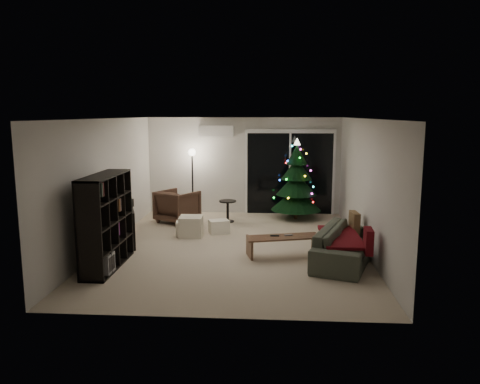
% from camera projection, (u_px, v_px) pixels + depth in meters
% --- Properties ---
extents(room, '(6.50, 7.51, 2.60)m').
position_uv_depth(room, '(259.00, 185.00, 10.47)').
color(room, beige).
rests_on(room, ground).
extents(bookshelf, '(0.63, 1.64, 1.60)m').
position_uv_depth(bookshelf, '(95.00, 221.00, 7.89)').
color(bookshelf, black).
rests_on(bookshelf, floor).
extents(media_cabinet, '(0.80, 1.25, 0.73)m').
position_uv_depth(media_cabinet, '(123.00, 226.00, 9.37)').
color(media_cabinet, black).
rests_on(media_cabinet, floor).
extents(stereo, '(0.37, 0.44, 0.16)m').
position_uv_depth(stereo, '(122.00, 204.00, 9.30)').
color(stereo, black).
rests_on(stereo, media_cabinet).
extents(armchair, '(1.15, 1.16, 0.78)m').
position_uv_depth(armchair, '(177.00, 206.00, 11.27)').
color(armchair, '#4B2E23').
rests_on(armchair, floor).
extents(ottoman, '(0.50, 0.50, 0.43)m').
position_uv_depth(ottoman, '(191.00, 226.00, 9.98)').
color(ottoman, white).
rests_on(ottoman, floor).
extents(cardboard_box_a, '(0.48, 0.39, 0.31)m').
position_uv_depth(cardboard_box_a, '(186.00, 228.00, 10.04)').
color(cardboard_box_a, '#FDF4CF').
rests_on(cardboard_box_a, floor).
extents(cardboard_box_b, '(0.50, 0.44, 0.29)m').
position_uv_depth(cardboard_box_b, '(219.00, 227.00, 10.24)').
color(cardboard_box_b, '#FDF4CF').
rests_on(cardboard_box_b, floor).
extents(side_table, '(0.49, 0.49, 0.52)m').
position_uv_depth(side_table, '(228.00, 211.00, 11.32)').
color(side_table, black).
rests_on(side_table, floor).
extents(floor_lamp, '(0.26, 0.26, 1.65)m').
position_uv_depth(floor_lamp, '(193.00, 184.00, 11.92)').
color(floor_lamp, black).
rests_on(floor_lamp, floor).
extents(sofa, '(1.48, 2.26, 0.61)m').
position_uv_depth(sofa, '(346.00, 244.00, 8.27)').
color(sofa, '#475140').
rests_on(sofa, floor).
extents(sofa_throw, '(0.66, 1.51, 0.05)m').
position_uv_depth(sofa_throw, '(340.00, 237.00, 8.25)').
color(sofa_throw, '#451110').
rests_on(sofa_throw, sofa).
extents(cushion_a, '(0.16, 0.41, 0.40)m').
position_uv_depth(cushion_a, '(354.00, 223.00, 8.85)').
color(cushion_a, brown).
rests_on(cushion_a, sofa).
extents(cushion_b, '(0.15, 0.41, 0.40)m').
position_uv_depth(cushion_b, '(368.00, 241.00, 7.57)').
color(cushion_b, '#451110').
rests_on(cushion_b, sofa).
extents(coffee_table, '(1.34, 0.76, 0.40)m').
position_uv_depth(coffee_table, '(283.00, 247.00, 8.48)').
color(coffee_table, brown).
rests_on(coffee_table, floor).
extents(remote_a, '(0.16, 0.05, 0.02)m').
position_uv_depth(remote_a, '(275.00, 236.00, 8.46)').
color(remote_a, black).
rests_on(remote_a, coffee_table).
extents(remote_b, '(0.15, 0.09, 0.02)m').
position_uv_depth(remote_b, '(288.00, 235.00, 8.49)').
color(remote_b, slate).
rests_on(remote_b, coffee_table).
extents(christmas_tree, '(1.49, 1.49, 2.01)m').
position_uv_depth(christmas_tree, '(296.00, 179.00, 11.53)').
color(christmas_tree, black).
rests_on(christmas_tree, floor).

